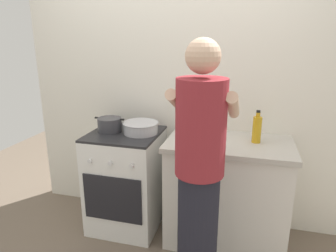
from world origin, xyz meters
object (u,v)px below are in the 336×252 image
Objects in this scene: mixing_bowl at (141,127)px; person at (199,179)px; oil_bottle at (257,129)px; utensil_crock at (204,123)px; stove_range at (127,180)px; pot at (110,125)px.

mixing_bowl is 0.91m from person.
person reaches higher than oil_bottle.
person reaches higher than utensil_crock.
pot reaches higher than stove_range.
mixing_bowl is at bearing -179.28° from oil_bottle.
oil_bottle is at bearing 0.72° from mixing_bowl.
oil_bottle is at bearing 2.12° from stove_range.
stove_range is at bearing -168.39° from mixing_bowl.
oil_bottle is (1.10, 0.04, 0.56)m from stove_range.
person reaches higher than pot.
pot is 0.16× the size of person.
stove_range is 0.53× the size of person.
pot is 1.24m from oil_bottle.
stove_range is 2.91× the size of utensil_crock.
utensil_crock is at bearing 96.99° from person.
stove_range is at bearing -2.36° from pot.
pot is 0.28m from mixing_bowl.
utensil_crock is at bearing 161.38° from oil_bottle.
pot is at bearing 177.64° from stove_range.
stove_range is at bearing 140.34° from person.
utensil_crock is (0.52, 0.16, 0.03)m from mixing_bowl.
oil_bottle is 0.15× the size of person.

